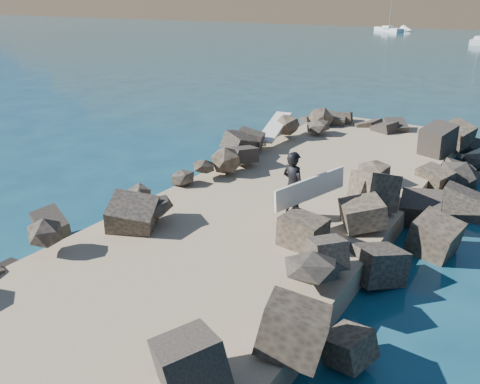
{
  "coord_description": "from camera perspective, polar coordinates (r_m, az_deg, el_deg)",
  "views": [
    {
      "loc": [
        5.39,
        -9.24,
        5.61
      ],
      "look_at": [
        0.0,
        -1.0,
        1.5
      ],
      "focal_mm": 35.0,
      "sensor_mm": 36.0,
      "label": 1
    }
  ],
  "objects": [
    {
      "name": "ground",
      "position": [
        12.08,
        2.61,
        -5.04
      ],
      "size": [
        800.0,
        800.0,
        0.0
      ],
      "primitive_type": "plane",
      "color": "#0F384C",
      "rests_on": "ground"
    },
    {
      "name": "jetty",
      "position": [
        10.47,
        -3.03,
        -7.85
      ],
      "size": [
        6.0,
        26.0,
        0.6
      ],
      "primitive_type": "cube",
      "color": "#8C7759",
      "rests_on": "ground"
    },
    {
      "name": "riprap_left",
      "position": [
        12.44,
        -12.55,
        -2.17
      ],
      "size": [
        2.6,
        22.0,
        1.0
      ],
      "primitive_type": "cube",
      "color": "black",
      "rests_on": "ground"
    },
    {
      "name": "riprap_right",
      "position": [
        9.6,
        13.16,
        -10.17
      ],
      "size": [
        2.6,
        22.0,
        1.0
      ],
      "primitive_type": "cube",
      "color": "black",
      "rests_on": "ground"
    },
    {
      "name": "surfboard_resting",
      "position": [
        17.62,
        4.23,
        7.57
      ],
      "size": [
        1.09,
        2.54,
        0.08
      ],
      "primitive_type": "cube",
      "rotation": [
        0.0,
        0.0,
        0.2
      ],
      "color": "beige",
      "rests_on": "riprap_left"
    },
    {
      "name": "surfer_with_board",
      "position": [
        11.13,
        6.76,
        0.65
      ],
      "size": [
        1.23,
        2.02,
        1.73
      ],
      "color": "black",
      "rests_on": "jetty"
    },
    {
      "name": "sailboat_e",
      "position": [
        91.21,
        17.66,
        18.37
      ],
      "size": [
        6.29,
        5.45,
        8.28
      ],
      "color": "silver",
      "rests_on": "ground"
    },
    {
      "name": "sailboat_b",
      "position": [
        71.24,
        27.18,
        16.08
      ],
      "size": [
        1.54,
        6.47,
        7.84
      ],
      "color": "silver",
      "rests_on": "ground"
    }
  ]
}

